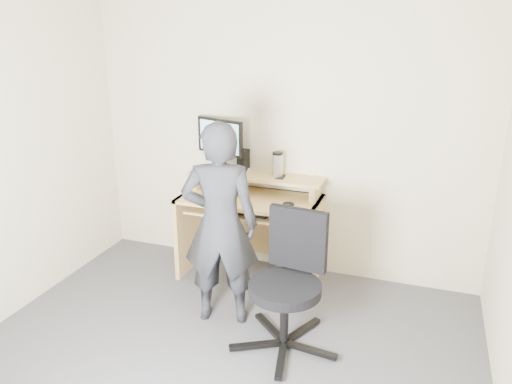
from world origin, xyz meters
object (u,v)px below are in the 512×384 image
Objects in this scene: desk at (253,216)px; person at (220,225)px; office_chair at (289,277)px; monitor at (220,140)px.

desk is 0.78× the size of person.
monitor is at bearing 139.76° from office_chair.
person is (-0.57, 0.14, 0.26)m from office_chair.
person reaches higher than monitor.
office_chair is 0.64m from person.
monitor is (-0.34, 0.09, 0.64)m from desk.
office_chair reaches higher than desk.
person is at bearing -88.24° from desk.
person reaches higher than desk.
monitor is 0.51× the size of office_chair.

